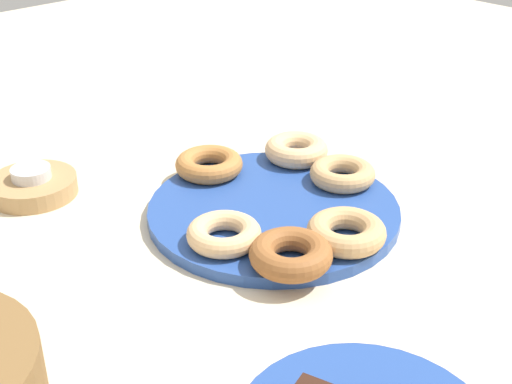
{
  "coord_description": "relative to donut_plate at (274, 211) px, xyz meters",
  "views": [
    {
      "loc": [
        -0.54,
        0.54,
        0.44
      ],
      "look_at": [
        0.0,
        0.03,
        0.04
      ],
      "focal_mm": 49.46,
      "sensor_mm": 36.0,
      "label": 1
    }
  ],
  "objects": [
    {
      "name": "tealight",
      "position": [
        0.26,
        0.19,
        0.02
      ],
      "size": [
        0.05,
        0.05,
        0.01
      ],
      "primitive_type": "cylinder",
      "color": "silver",
      "rests_on": "candle_holder"
    },
    {
      "name": "donut_5",
      "position": [
        0.07,
        -0.12,
        0.02
      ],
      "size": [
        0.09,
        0.09,
        0.03
      ],
      "primitive_type": "torus",
      "rotation": [
        0.0,
        0.0,
        3.07
      ],
      "color": "#EABC84",
      "rests_on": "donut_plate"
    },
    {
      "name": "ground_plane",
      "position": [
        0.0,
        0.0,
        -0.01
      ],
      "size": [
        2.4,
        2.4,
        0.0
      ],
      "primitive_type": "plane",
      "color": "beige"
    },
    {
      "name": "donut_0",
      "position": [
        -0.12,
        -0.0,
        0.02
      ],
      "size": [
        0.1,
        0.1,
        0.03
      ],
      "primitive_type": "torus",
      "rotation": [
        0.0,
        0.0,
        1.43
      ],
      "color": "tan",
      "rests_on": "donut_plate"
    },
    {
      "name": "donut_1",
      "position": [
        -0.02,
        -0.11,
        0.02
      ],
      "size": [
        0.1,
        0.1,
        0.03
      ],
      "primitive_type": "torus",
      "rotation": [
        0.0,
        0.0,
        1.71
      ],
      "color": "tan",
      "rests_on": "donut_plate"
    },
    {
      "name": "donut_4",
      "position": [
        -0.11,
        0.08,
        0.02
      ],
      "size": [
        0.12,
        0.12,
        0.03
      ],
      "primitive_type": "torus",
      "rotation": [
        0.0,
        0.0,
        3.64
      ],
      "color": "#995B2D",
      "rests_on": "donut_plate"
    },
    {
      "name": "donut_2",
      "position": [
        0.12,
        -0.0,
        0.02
      ],
      "size": [
        0.13,
        0.13,
        0.03
      ],
      "primitive_type": "torus",
      "rotation": [
        0.0,
        0.0,
        3.82
      ],
      "color": "#BC7A3D",
      "rests_on": "donut_plate"
    },
    {
      "name": "candle_holder",
      "position": [
        0.26,
        0.19,
        0.0
      ],
      "size": [
        0.11,
        0.11,
        0.02
      ],
      "primitive_type": "cylinder",
      "color": "tan",
      "rests_on": "ground_plane"
    },
    {
      "name": "donut_plate",
      "position": [
        0.0,
        0.0,
        0.0
      ],
      "size": [
        0.31,
        0.31,
        0.01
      ],
      "primitive_type": "cylinder",
      "color": "#284C9E",
      "rests_on": "ground_plane"
    },
    {
      "name": "donut_3",
      "position": [
        -0.02,
        0.1,
        0.02
      ],
      "size": [
        0.12,
        0.12,
        0.02
      ],
      "primitive_type": "torus",
      "rotation": [
        0.0,
        0.0,
        0.74
      ],
      "color": "#EABC84",
      "rests_on": "donut_plate"
    }
  ]
}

